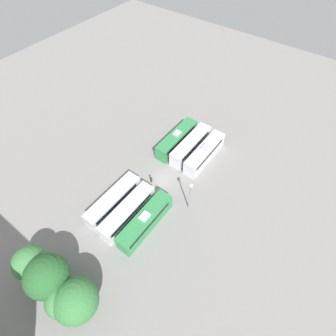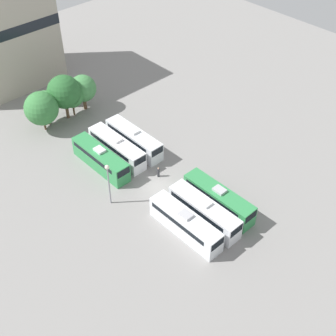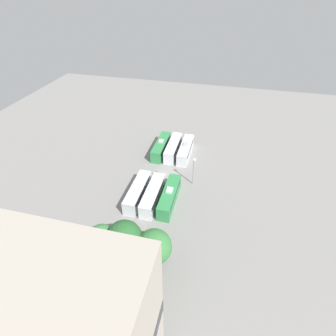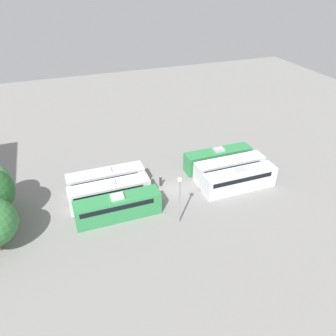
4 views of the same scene
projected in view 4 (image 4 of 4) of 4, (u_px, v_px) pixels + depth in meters
name	position (u px, v px, depth m)	size (l,w,h in m)	color
ground_plane	(174.00, 189.00, 46.66)	(122.67, 122.67, 0.00)	gray
bus_0	(239.00, 179.00, 45.83)	(2.49, 10.70, 3.40)	silver
bus_1	(229.00, 168.00, 48.42)	(2.49, 10.70, 3.40)	silver
bus_2	(218.00, 158.00, 50.78)	(2.49, 10.70, 3.40)	#338C4C
bus_3	(118.00, 207.00, 40.68)	(2.49, 10.70, 3.40)	#338C4C
bus_4	(110.00, 192.00, 43.19)	(2.49, 10.70, 3.40)	white
bus_5	(106.00, 180.00, 45.76)	(2.49, 10.70, 3.40)	silver
worker_person	(161.00, 181.00, 47.04)	(0.36, 0.36, 1.66)	#333338
light_pole	(180.00, 192.00, 38.31)	(0.60, 0.60, 6.65)	gray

